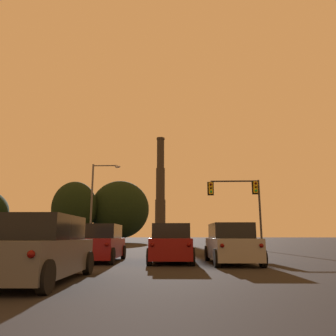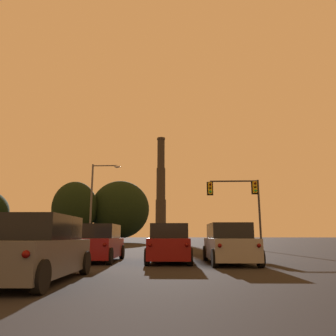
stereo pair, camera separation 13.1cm
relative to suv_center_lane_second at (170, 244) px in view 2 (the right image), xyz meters
name	(u,v)px [view 2 (the right image)]	position (x,y,z in m)	size (l,w,h in m)	color
suv_center_lane_second	(170,244)	(0.00, 0.00, 0.00)	(2.17, 4.93, 1.86)	maroon
suv_left_lane_third	(36,249)	(-3.53, -7.33, 0.00)	(2.26, 4.96, 1.86)	#4C4F54
suv_left_lane_second	(99,243)	(-3.66, 0.29, 0.00)	(2.27, 4.97, 1.86)	maroon
hatchback_right_lane_front	(220,245)	(3.17, 5.79, -0.23)	(1.98, 4.13, 1.44)	maroon
suv_right_lane_second	(229,244)	(2.84, -0.78, 0.00)	(2.22, 4.95, 1.86)	gray
traffic_light_overhead_right	(242,196)	(6.00, 12.72, 3.84)	(4.79, 0.50, 6.23)	#2D2D30
street_lamp	(96,196)	(-8.48, 17.37, 4.49)	(3.06, 0.36, 8.84)	#56565B
smokestack	(161,198)	(-7.33, 106.13, 14.32)	(6.24, 6.24, 38.87)	#2B2722
treeline_far_left	(120,209)	(-11.75, 48.52, 5.57)	(11.61, 10.44, 12.18)	black
treeline_far_right	(122,216)	(-11.33, 48.47, 4.24)	(8.04, 7.23, 9.28)	black
treeline_center_left	(75,208)	(-19.59, 44.27, 5.54)	(8.44, 7.59, 11.42)	black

